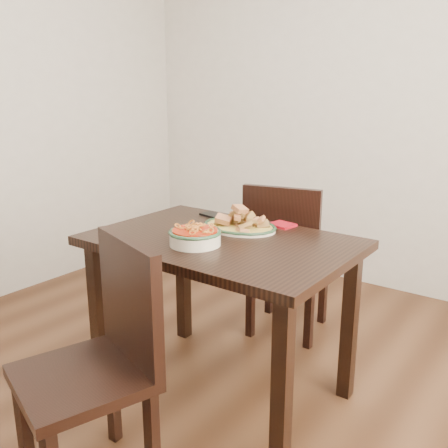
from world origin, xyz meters
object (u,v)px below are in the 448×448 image
Objects in this scene: chair_near at (104,353)px; noodle_bowl at (195,235)px; fish_plate at (240,220)px; smartphone at (214,215)px; chair_far at (285,253)px; dining_table at (221,261)px.

chair_near is 3.96× the size of noodle_bowl.
chair_near is at bearing -89.10° from fish_plate.
fish_plate is at bearing 87.86° from noodle_bowl.
noodle_bowl is at bearing -52.47° from smartphone.
chair_far is 0.49m from smartphone.
fish_plate is 1.58× the size of noodle_bowl.
fish_plate is (-0.01, 0.85, 0.30)m from chair_near.
smartphone is (-0.22, -0.36, 0.26)m from chair_far.
chair_near is (-0.01, -0.67, -0.14)m from dining_table.
chair_near reaches higher than smartphone.
dining_table is at bearing -38.49° from smartphone.
fish_plate is at bearing 109.33° from chair_near.
fish_plate is 0.31m from noodle_bowl.
fish_plate reaches higher than smartphone.
chair_far is (-0.04, 0.65, -0.14)m from dining_table.
chair_near is (0.03, -1.32, 0.00)m from chair_far.
dining_table is 3.19× the size of fish_plate.
dining_table is 0.40m from smartphone.
noodle_bowl is (-0.02, 0.53, 0.29)m from chair_near.
dining_table is 5.06× the size of noodle_bowl.
noodle_bowl reaches higher than dining_table.
smartphone is (-0.23, 0.43, -0.04)m from noodle_bowl.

